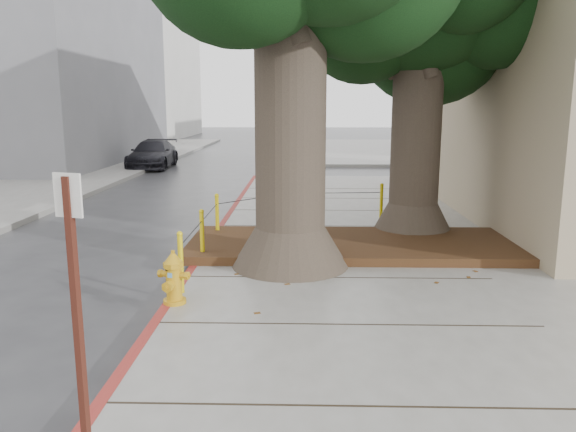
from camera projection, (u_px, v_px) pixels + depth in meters
The scene contains 13 objects.
ground at pixel (309, 335), 7.25m from camera, with size 140.00×140.00×0.00m, color #28282B.
sidewalk_far at pixel (397, 150), 36.50m from camera, with size 16.00×20.00×0.15m, color slate.
curb_red at pixel (192, 272), 9.74m from camera, with size 0.14×26.00×0.16m, color maroon.
planter_bed at pixel (353, 245), 11.00m from camera, with size 6.40×2.60×0.16m, color black.
building_far_grey at pixel (6, 43), 28.06m from camera, with size 12.00×16.00×12.00m, color slate.
building_far_white at pixel (116, 53), 50.37m from camera, with size 12.00×18.00×15.00m, color silver.
tree_far at pixel (437, 0), 11.43m from camera, with size 4.50×3.80×7.17m.
bollard_ring at pixel (264, 218), 11.43m from camera, with size 3.79×5.39×0.95m.
fire_hydrant at pixel (174, 278), 7.91m from camera, with size 0.41×0.40×0.78m.
signpost at pixel (77, 307), 4.14m from camera, with size 0.22×0.08×2.30m.
car_silver at pixel (445, 156), 25.32m from camera, with size 1.56×3.88×1.32m, color #949398.
car_red at pixel (477, 157), 25.27m from camera, with size 1.32×3.79×1.25m, color maroon.
car_dark at pixel (153, 154), 26.52m from camera, with size 1.81×4.45×1.29m, color black.
Camera 1 is at (-0.08, -6.82, 2.91)m, focal length 35.00 mm.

